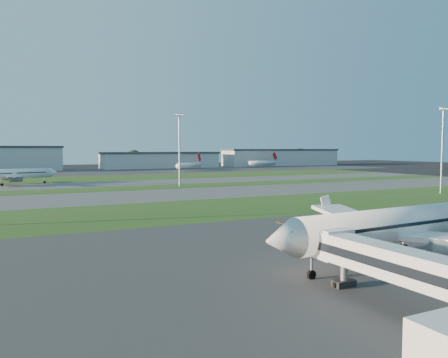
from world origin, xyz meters
TOP-DOWN VIEW (x-y plane):
  - ground at (0.00, 0.00)m, footprint 700.00×700.00m
  - apron_near at (0.00, 0.00)m, footprint 300.00×70.00m
  - grass_strip_a at (0.00, 52.00)m, footprint 300.00×34.00m
  - taxiway_a at (0.00, 85.00)m, footprint 300.00×32.00m
  - grass_strip_b at (0.00, 110.00)m, footprint 300.00×18.00m
  - taxiway_b at (0.00, 132.00)m, footprint 300.00×26.00m
  - grass_strip_c at (0.00, 165.00)m, footprint 300.00×40.00m
  - apron_far at (0.00, 225.00)m, footprint 400.00×80.00m
  - yellow_line at (5.00, 0.00)m, footprint 0.25×60.00m
  - jet_bridge at (-9.81, -15.24)m, footprint 4.20×26.90m
  - airliner_parked at (3.71, -0.16)m, footprint 40.55×34.33m
  - airliner_taxiing at (-39.41, 142.91)m, footprint 35.61×29.93m
  - mini_jet_near at (60.69, 214.98)m, footprint 23.51×19.10m
  - mini_jet_far at (125.97, 235.08)m, footprint 28.10×9.67m
  - light_mast_centre at (15.00, 108.00)m, footprint 3.20×0.70m
  - light_mast_east at (78.00, 52.00)m, footprint 3.20×0.70m
  - hangar_east at (55.00, 255.00)m, footprint 81.60×23.00m
  - hangar_far_east at (155.00, 255.00)m, footprint 96.90×23.00m
  - tree_mid_west at (-20.00, 266.00)m, footprint 9.90×9.90m
  - tree_mid_east at (40.00, 269.00)m, footprint 11.55×11.55m
  - tree_east at (115.00, 267.00)m, footprint 10.45×10.45m
  - tree_far_east at (185.00, 271.00)m, footprint 12.65×12.65m

SIDE VIEW (x-z plane):
  - ground at x=0.00m, z-range 0.00..0.00m
  - yellow_line at x=5.00m, z-range -0.01..0.01m
  - apron_near at x=0.00m, z-range 0.00..0.01m
  - grass_strip_a at x=0.00m, z-range 0.00..0.01m
  - taxiway_a at x=0.00m, z-range 0.00..0.01m
  - grass_strip_b at x=0.00m, z-range 0.00..0.01m
  - taxiway_b at x=0.00m, z-range 0.00..0.01m
  - grass_strip_c at x=0.00m, z-range 0.00..0.01m
  - apron_far at x=0.00m, z-range 0.00..0.01m
  - mini_jet_near at x=60.69m, z-range -1.46..8.02m
  - mini_jet_far at x=125.97m, z-range -1.46..8.02m
  - airliner_taxiing at x=-39.41m, z-range -1.70..9.69m
  - jet_bridge at x=-9.81m, z-range 0.91..7.11m
  - airliner_parked at x=3.71m, z-range -1.88..10.77m
  - hangar_east at x=55.00m, z-range 0.04..11.24m
  - tree_mid_west at x=-20.00m, z-range 0.44..11.24m
  - tree_east at x=115.00m, z-range 0.46..11.86m
  - hangar_far_east at x=155.00m, z-range 0.04..13.24m
  - tree_mid_east at x=40.00m, z-range 0.51..13.11m
  - tree_far_east at x=185.00m, z-range 0.56..14.36m
  - light_mast_centre at x=15.00m, z-range 1.91..27.71m
  - light_mast_east at x=78.00m, z-range 1.91..27.71m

